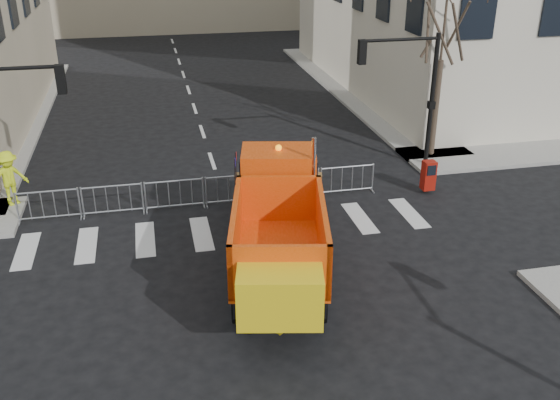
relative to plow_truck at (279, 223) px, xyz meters
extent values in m
plane|color=black|center=(-0.84, -2.57, -1.63)|extent=(120.00, 120.00, 0.00)
cube|color=gray|center=(-0.84, 5.93, -1.55)|extent=(64.00, 5.00, 0.15)
cylinder|color=black|center=(7.66, 6.93, 1.07)|extent=(0.18, 0.18, 5.40)
cube|color=black|center=(0.04, 0.21, -0.71)|extent=(3.60, 7.24, 0.43)
cylinder|color=black|center=(-0.43, 2.87, -1.10)|extent=(0.55, 1.11, 1.06)
cylinder|color=black|center=(1.55, 2.46, -1.10)|extent=(0.55, 1.11, 1.06)
cylinder|color=black|center=(-1.20, -0.80, -1.10)|extent=(0.55, 1.11, 1.06)
cylinder|color=black|center=(0.77, -1.22, -1.10)|extent=(0.55, 1.11, 1.06)
cylinder|color=black|center=(-1.46, -2.03, -1.10)|extent=(0.55, 1.11, 1.06)
cylinder|color=black|center=(0.52, -2.44, -1.10)|extent=(0.55, 1.11, 1.06)
cube|color=#D9450C|center=(0.68, 3.23, -0.04)|extent=(2.30, 1.93, 0.96)
cube|color=#D9450C|center=(0.42, 2.00, 0.54)|extent=(2.49, 1.96, 1.73)
cylinder|color=silver|center=(1.26, 1.09, 0.88)|extent=(0.13, 0.13, 2.31)
cube|color=#D9450C|center=(-0.23, -1.10, 0.30)|extent=(3.23, 4.64, 1.59)
cube|color=yellow|center=(-0.77, -3.65, 0.01)|extent=(2.08, 1.34, 1.25)
cube|color=brown|center=(1.02, 4.83, -1.00)|extent=(3.13, 1.18, 1.08)
imported|color=black|center=(1.58, 4.43, -0.66)|extent=(0.72, 0.49, 1.93)
imported|color=black|center=(0.81, 4.43, -0.69)|extent=(1.01, 0.84, 1.88)
imported|color=black|center=(0.67, 3.69, -0.62)|extent=(1.23, 1.12, 2.01)
imported|color=#DCF21C|center=(-8.19, 6.31, -0.50)|extent=(1.45, 1.34, 1.96)
cube|color=maroon|center=(6.59, 4.42, -0.93)|extent=(0.47, 0.42, 1.10)
camera|label=1|loc=(-3.28, -15.15, 7.80)|focal=40.00mm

